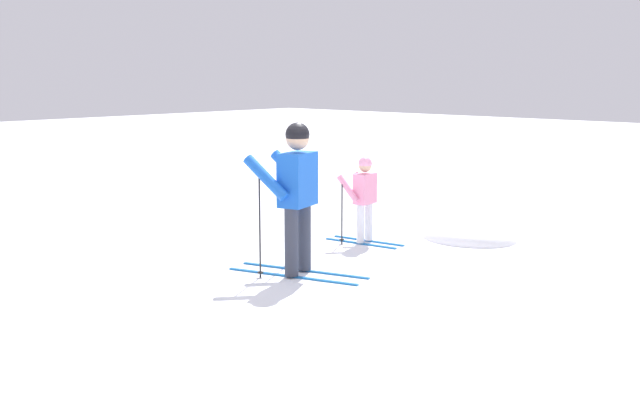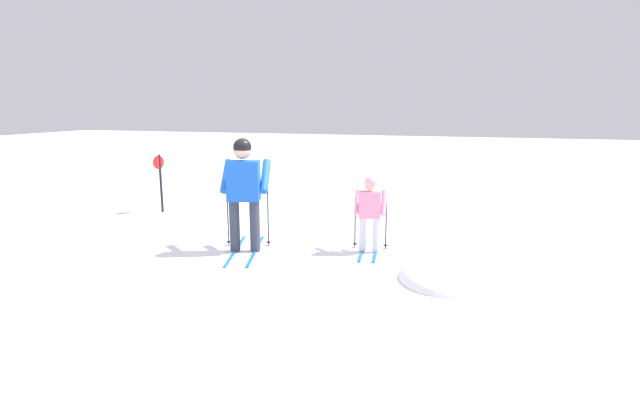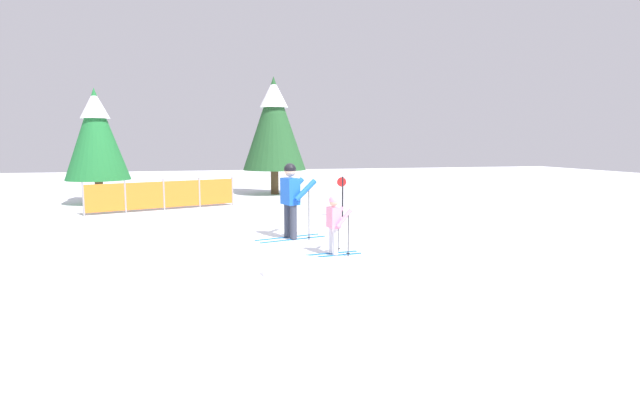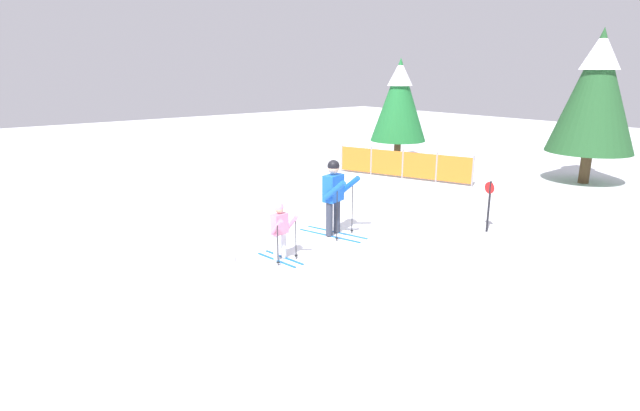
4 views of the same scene
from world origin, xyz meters
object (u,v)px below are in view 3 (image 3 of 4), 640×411
Objects in this scene: skier_adult at (291,194)px; safety_fence at (164,195)px; skier_child at (334,220)px; trail_marker at (342,192)px; conifer_far at (274,122)px; conifer_near at (96,133)px.

safety_fence is (-3.20, 5.92, -0.53)m from skier_adult.
skier_child reaches higher than safety_fence.
conifer_far is at bearing 97.45° from trail_marker.
safety_fence is 3.95m from conifer_near.
skier_child is 0.24× the size of conifer_far.
conifer_near reaches higher than safety_fence.
conifer_far is 4.11× the size of trail_marker.
safety_fence is 0.93× the size of conifer_far.
conifer_far is at bearing 15.58° from conifer_near.
safety_fence is at bearing 102.43° from skier_adult.
conifer_near reaches higher than skier_adult.
safety_fence is at bearing -44.40° from conifer_near.
safety_fence is at bearing -135.79° from conifer_far.
skier_child is 0.28× the size of conifer_near.
skier_adult is 3.65m from trail_marker.
skier_adult is 1.44× the size of trail_marker.
skier_child is at bearing -93.09° from conifer_far.
conifer_far is at bearing 79.68° from skier_child.
conifer_far reaches higher than skier_child.
safety_fence is at bearing 108.27° from skier_child.
conifer_far is 7.05m from conifer_near.
skier_child is at bearing -58.90° from conifer_near.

